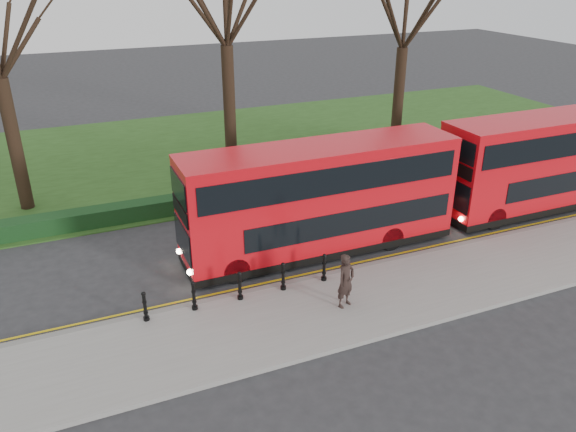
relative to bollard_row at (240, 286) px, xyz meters
name	(u,v)px	position (x,y,z in m)	size (l,w,h in m)	color
ground	(264,276)	(1.35, 1.35, -0.65)	(120.00, 120.00, 0.00)	#28282B
pavement	(296,318)	(1.35, -1.65, -0.57)	(60.00, 4.00, 0.15)	gray
kerb	(274,287)	(1.35, 0.35, -0.57)	(60.00, 0.25, 0.16)	slate
grass_verge	(175,155)	(1.35, 16.35, -0.62)	(60.00, 18.00, 0.06)	#244617
hedge	(212,199)	(1.35, 8.15, -0.25)	(60.00, 0.90, 0.80)	black
yellow_line_outer	(270,285)	(1.35, 0.65, -0.64)	(60.00, 0.10, 0.01)	yellow
yellow_line_inner	(268,282)	(1.35, 0.85, -0.64)	(60.00, 0.10, 0.01)	yellow
tree_right	(406,9)	(13.35, 11.35, 7.52)	(7.19, 7.19, 11.24)	black
bollard_row	(240,286)	(0.00, 0.00, 0.00)	(6.44, 0.15, 1.00)	black
bus_lead	(320,200)	(4.12, 2.40, 1.53)	(10.87, 2.50, 4.33)	red
bus_rear	(551,162)	(15.74, 2.28, 1.53)	(10.90, 2.50, 4.34)	red
pedestrian	(346,281)	(3.08, -1.71, 0.44)	(0.69, 0.45, 1.89)	black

